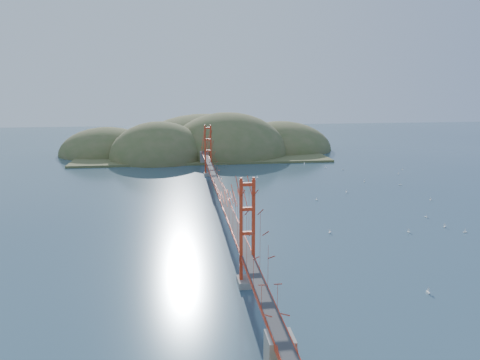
{
  "coord_description": "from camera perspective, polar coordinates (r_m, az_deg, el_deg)",
  "views": [
    {
      "loc": [
        -6.98,
        -75.95,
        21.2
      ],
      "look_at": [
        3.31,
        0.0,
        5.11
      ],
      "focal_mm": 35.0,
      "sensor_mm": 36.0,
      "label": 1
    }
  ],
  "objects": [
    {
      "name": "sailboat_7",
      "position": [
        119.71,
        10.35,
        1.53
      ],
      "size": [
        0.66,
        0.66,
        0.7
      ],
      "color": "white",
      "rests_on": "ground"
    },
    {
      "name": "sailboat_1",
      "position": [
        80.62,
        21.76,
        -4.16
      ],
      "size": [
        0.52,
        0.54,
        0.61
      ],
      "color": "white",
      "rests_on": "ground"
    },
    {
      "name": "ground",
      "position": [
        79.16,
        -2.38,
        -3.69
      ],
      "size": [
        320.0,
        320.0,
        0.0
      ],
      "primitive_type": "plane",
      "color": "#304D61",
      "rests_on": "ground"
    },
    {
      "name": "sailboat_8",
      "position": [
        104.67,
        14.94,
        -0.16
      ],
      "size": [
        0.6,
        0.6,
        0.63
      ],
      "color": "white",
      "rests_on": "ground"
    },
    {
      "name": "sailboat_17",
      "position": [
        121.78,
        19.17,
        1.23
      ],
      "size": [
        0.53,
        0.45,
        0.61
      ],
      "color": "white",
      "rests_on": "ground"
    },
    {
      "name": "sailboat_2",
      "position": [
        74.9,
        25.75,
        -5.68
      ],
      "size": [
        0.57,
        0.48,
        0.66
      ],
      "color": "white",
      "rests_on": "ground"
    },
    {
      "name": "sailboat_12",
      "position": [
        102.53,
        0.43,
        0.0
      ],
      "size": [
        0.54,
        0.45,
        0.63
      ],
      "color": "white",
      "rests_on": "ground"
    },
    {
      "name": "far_headlands",
      "position": [
        146.3,
        -4.04,
        3.49
      ],
      "size": [
        84.0,
        58.0,
        25.0
      ],
      "color": "brown",
      "rests_on": "ground"
    },
    {
      "name": "sailboat_10",
      "position": [
        52.9,
        21.95,
        -12.5
      ],
      "size": [
        0.54,
        0.62,
        0.71
      ],
      "color": "white",
      "rests_on": "ground"
    },
    {
      "name": "sailboat_extra_1",
      "position": [
        68.63,
        10.88,
        -6.22
      ],
      "size": [
        0.66,
        0.66,
        0.71
      ],
      "color": "white",
      "rests_on": "ground"
    },
    {
      "name": "sailboat_11",
      "position": [
        103.58,
        18.96,
        -0.52
      ],
      "size": [
        0.64,
        0.64,
        0.7
      ],
      "color": "white",
      "rests_on": "ground"
    },
    {
      "name": "sailboat_extra_0",
      "position": [
        124.31,
        7.86,
        1.99
      ],
      "size": [
        0.5,
        0.59,
        0.68
      ],
      "color": "white",
      "rests_on": "ground"
    },
    {
      "name": "sailboat_15",
      "position": [
        117.84,
        12.43,
        1.28
      ],
      "size": [
        0.53,
        0.54,
        0.61
      ],
      "color": "white",
      "rests_on": "ground"
    },
    {
      "name": "sailboat_5",
      "position": [
        92.49,
        22.2,
        -2.2
      ],
      "size": [
        0.42,
        0.52,
        0.6
      ],
      "color": "white",
      "rests_on": "ground"
    },
    {
      "name": "bridge",
      "position": [
        77.75,
        -2.44,
        1.33
      ],
      "size": [
        2.2,
        94.4,
        12.0
      ],
      "color": "gray",
      "rests_on": "ground"
    },
    {
      "name": "sailboat_0",
      "position": [
        86.86,
        9.31,
        -2.34
      ],
      "size": [
        0.53,
        0.56,
        0.63
      ],
      "color": "white",
      "rests_on": "ground"
    },
    {
      "name": "sailboat_13",
      "position": [
        76.28,
        23.67,
        -5.19
      ],
      "size": [
        0.68,
        0.68,
        0.71
      ],
      "color": "white",
      "rests_on": "ground"
    },
    {
      "name": "sailboat_4",
      "position": [
        93.99,
        12.84,
        -1.39
      ],
      "size": [
        0.55,
        0.6,
        0.68
      ],
      "color": "white",
      "rests_on": "ground"
    },
    {
      "name": "sailboat_9",
      "position": [
        116.02,
        18.74,
        0.76
      ],
      "size": [
        0.41,
        0.5,
        0.58
      ],
      "color": "white",
      "rests_on": "ground"
    },
    {
      "name": "sailboat_3",
      "position": [
        105.54,
        2.1,
        0.34
      ],
      "size": [
        0.61,
        0.61,
        0.66
      ],
      "color": "white",
      "rests_on": "ground"
    },
    {
      "name": "sailboat_14",
      "position": [
        71.88,
        19.86,
        -5.91
      ],
      "size": [
        0.48,
        0.58,
        0.68
      ],
      "color": "white",
      "rests_on": "ground"
    }
  ]
}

